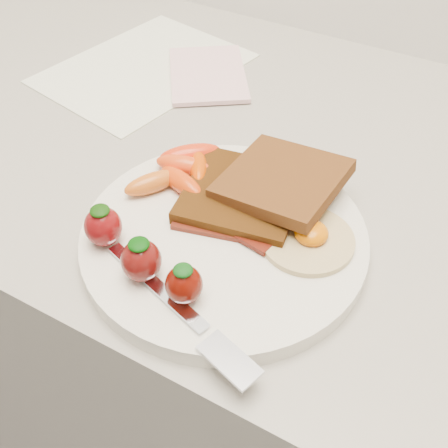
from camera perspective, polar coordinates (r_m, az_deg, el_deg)
The scene contains 11 objects.
counter at distance 0.98m, azimuth 5.93°, elevation -15.03°, with size 2.00×0.60×0.90m, color gray.
plate at distance 0.53m, azimuth 0.00°, elevation -1.45°, with size 0.27×0.27×0.02m, color white.
toast_lower at distance 0.55m, azimuth 1.94°, elevation 2.95°, with size 0.11×0.11×0.01m, color black.
toast_upper at distance 0.55m, azimuth 5.93°, elevation 4.47°, with size 0.11×0.11×0.01m, color #4A1A0C.
fried_egg at distance 0.52m, azimuth 8.57°, elevation -1.41°, with size 0.09×0.09×0.02m.
bacon_strips at distance 0.53m, azimuth 0.38°, elevation -0.01°, with size 0.10×0.07×0.01m.
baby_carrots at distance 0.58m, azimuth -4.41°, elevation 5.53°, with size 0.08×0.12×0.02m.
strawberries at distance 0.49m, azimuth -8.72°, elevation -2.98°, with size 0.13×0.05×0.04m.
fork at distance 0.46m, azimuth -3.74°, elevation -9.42°, with size 0.18×0.08×0.00m.
paper_sheet at distance 0.81m, azimuth -8.10°, elevation 15.39°, with size 0.20×0.27×0.00m, color white.
notepad at distance 0.78m, azimuth -1.66°, elevation 14.98°, with size 0.10×0.14×0.01m, color #F5BDC2.
Camera 1 is at (0.16, 1.22, 1.29)m, focal length 45.00 mm.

